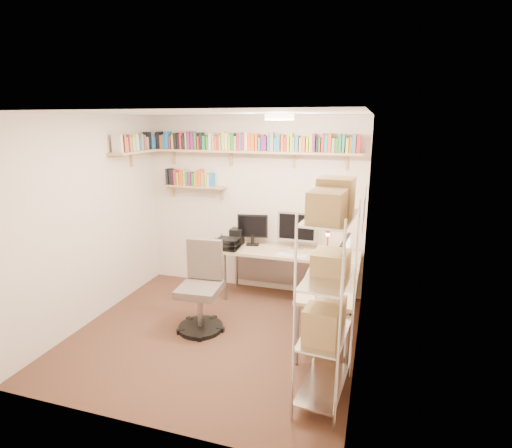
{
  "coord_description": "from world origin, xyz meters",
  "views": [
    {
      "loc": [
        1.69,
        -3.87,
        2.42
      ],
      "look_at": [
        0.35,
        0.55,
        1.23
      ],
      "focal_mm": 28.0,
      "sensor_mm": 36.0,
      "label": 1
    }
  ],
  "objects": [
    {
      "name": "room_shell",
      "position": [
        0.0,
        0.0,
        1.55
      ],
      "size": [
        3.24,
        3.04,
        2.52
      ],
      "color": "beige",
      "rests_on": "ground"
    },
    {
      "name": "ground",
      "position": [
        0.0,
        0.0,
        0.0
      ],
      "size": [
        3.2,
        3.2,
        0.0
      ],
      "primitive_type": "plane",
      "color": "#472E1E",
      "rests_on": "ground"
    },
    {
      "name": "wire_rack",
      "position": [
        1.36,
        -0.71,
        1.25
      ],
      "size": [
        0.44,
        0.8,
        1.98
      ],
      "rotation": [
        0.0,
        0.0,
        -0.09
      ],
      "color": "silver",
      "rests_on": "ground"
    },
    {
      "name": "corner_desk",
      "position": [
        0.7,
        0.95,
        0.71
      ],
      "size": [
        1.9,
        1.82,
        1.24
      ],
      "color": "tan",
      "rests_on": "ground"
    },
    {
      "name": "office_chair",
      "position": [
        -0.2,
        0.13,
        0.45
      ],
      "size": [
        0.56,
        0.57,
        1.07
      ],
      "rotation": [
        0.0,
        0.0,
        0.07
      ],
      "color": "black",
      "rests_on": "ground"
    },
    {
      "name": "wall_shelves",
      "position": [
        -0.41,
        1.3,
        2.03
      ],
      "size": [
        3.12,
        1.09,
        0.8
      ],
      "color": "tan",
      "rests_on": "ground"
    }
  ]
}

